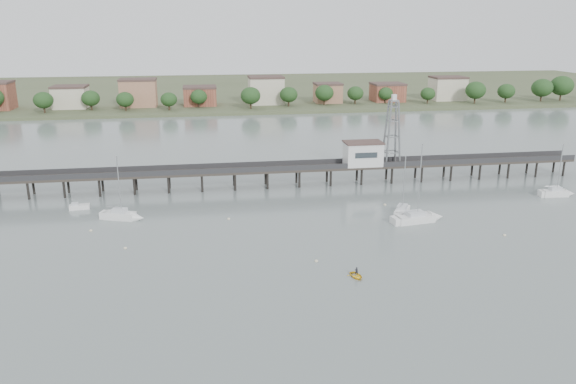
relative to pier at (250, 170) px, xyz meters
name	(u,v)px	position (x,y,z in m)	size (l,w,h in m)	color
ground_plane	(298,329)	(0.00, -60.00, -3.79)	(500.00, 500.00, 0.00)	slate
pier	(250,170)	(0.00, 0.00, 0.00)	(150.00, 5.00, 5.50)	#2D2823
pier_building	(363,153)	(25.00, 0.00, 2.87)	(8.40, 5.40, 5.30)	silver
lattice_tower	(392,133)	(31.50, 0.00, 7.31)	(3.20, 3.20, 15.50)	slate
sailboat_c	(403,210)	(26.58, -22.12, -3.14)	(5.42, 7.05, 11.72)	white
sailboat_d	(423,218)	(28.60, -26.69, -3.16)	(9.55, 4.08, 15.18)	white
sailboat_b	(126,216)	(-24.40, -17.43, -3.15)	(7.81, 4.58, 12.48)	white
sailboat_e	(559,193)	(62.34, -16.42, -3.14)	(6.99, 2.49, 11.48)	white
white_tender	(79,207)	(-33.97, -9.92, -3.35)	(3.84, 1.89, 1.44)	white
yellow_dinghy	(356,277)	(10.51, -47.44, -3.79)	(2.00, 0.58, 2.80)	yellow
dinghy_occupant	(356,277)	(10.51, -47.44, -3.79)	(0.46, 1.27, 0.30)	black
mooring_buoys	(278,231)	(2.02, -28.02, -3.71)	(69.70, 25.16, 0.39)	beige
far_shore	(220,90)	(0.36, 179.58, -2.85)	(500.00, 170.00, 10.40)	#475133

